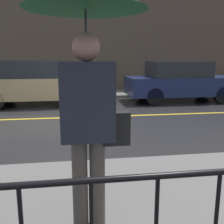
% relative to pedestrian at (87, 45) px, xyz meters
% --- Properties ---
extents(ground_plane, '(80.00, 80.00, 0.00)m').
position_rel_pedestrian_xyz_m(ground_plane, '(-0.22, 5.13, -1.79)').
color(ground_plane, '#262628').
extents(sidewalk_near, '(28.00, 2.91, 0.10)m').
position_rel_pedestrian_xyz_m(sidewalk_near, '(-0.22, 0.18, -1.73)').
color(sidewalk_near, '#60605E').
rests_on(sidewalk_near, ground_plane).
extents(sidewalk_far, '(28.00, 2.06, 0.10)m').
position_rel_pedestrian_xyz_m(sidewalk_far, '(-0.22, 9.66, -1.73)').
color(sidewalk_far, '#60605E').
rests_on(sidewalk_far, ground_plane).
extents(lane_marking, '(25.20, 0.12, 0.01)m').
position_rel_pedestrian_xyz_m(lane_marking, '(-0.22, 5.13, -1.78)').
color(lane_marking, gold).
rests_on(lane_marking, ground_plane).
extents(building_storefront, '(28.00, 0.30, 4.91)m').
position_rel_pedestrian_xyz_m(building_storefront, '(-0.22, 10.84, 0.67)').
color(building_storefront, '#4C4238').
rests_on(building_storefront, ground_plane).
extents(pedestrian, '(1.02, 1.02, 2.19)m').
position_rel_pedestrian_xyz_m(pedestrian, '(0.00, 0.00, 0.00)').
color(pedestrian, '#4C4742').
rests_on(pedestrian, sidewalk_near).
extents(car_tan, '(3.91, 1.83, 1.60)m').
position_rel_pedestrian_xyz_m(car_tan, '(-1.48, 7.45, -0.99)').
color(car_tan, tan).
rests_on(car_tan, ground_plane).
extents(car_navy, '(4.21, 1.73, 1.55)m').
position_rel_pedestrian_xyz_m(car_navy, '(4.01, 7.45, -1.01)').
color(car_navy, '#19234C').
rests_on(car_navy, ground_plane).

